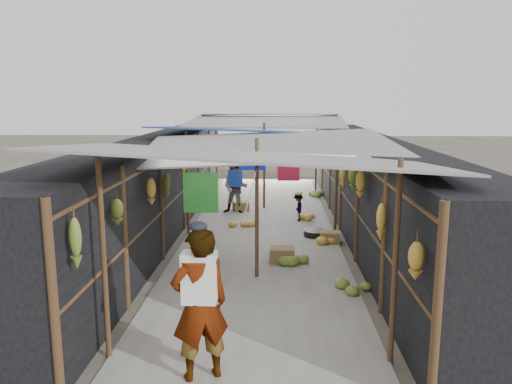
# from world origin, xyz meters

# --- Properties ---
(ground) EXTENTS (80.00, 80.00, 0.00)m
(ground) POSITION_xyz_m (0.00, 0.00, 0.00)
(ground) COLOR #6B6356
(ground) RESTS_ON ground
(aisle_slab) EXTENTS (3.60, 16.00, 0.02)m
(aisle_slab) POSITION_xyz_m (0.00, 6.50, 0.01)
(aisle_slab) COLOR #9E998E
(aisle_slab) RESTS_ON ground
(stall_left) EXTENTS (1.40, 15.00, 2.30)m
(stall_left) POSITION_xyz_m (-2.70, 6.50, 1.15)
(stall_left) COLOR black
(stall_left) RESTS_ON ground
(stall_right) EXTENTS (1.40, 15.00, 2.30)m
(stall_right) POSITION_xyz_m (2.70, 6.50, 1.15)
(stall_right) COLOR black
(stall_right) RESTS_ON ground
(crate_near) EXTENTS (0.51, 0.41, 0.30)m
(crate_near) POSITION_xyz_m (0.48, 3.91, 0.15)
(crate_near) COLOR #926E4A
(crate_near) RESTS_ON ground
(crate_mid) EXTENTS (0.51, 0.43, 0.27)m
(crate_mid) POSITION_xyz_m (1.61, 5.32, 0.14)
(crate_mid) COLOR #926E4A
(crate_mid) RESTS_ON ground
(crate_back) EXTENTS (0.52, 0.47, 0.28)m
(crate_back) POSITION_xyz_m (-0.68, 8.59, 0.14)
(crate_back) COLOR #926E4A
(crate_back) RESTS_ON ground
(black_basin) EXTENTS (0.55, 0.55, 0.17)m
(black_basin) POSITION_xyz_m (1.30, 5.83, 0.08)
(black_basin) COLOR black
(black_basin) RESTS_ON ground
(vendor_elderly) EXTENTS (0.80, 0.68, 1.86)m
(vendor_elderly) POSITION_xyz_m (-0.53, -0.45, 0.93)
(vendor_elderly) COLOR white
(vendor_elderly) RESTS_ON ground
(shopper_blue) EXTENTS (0.81, 0.67, 1.52)m
(shopper_blue) POSITION_xyz_m (-0.82, 8.31, 0.76)
(shopper_blue) COLOR #1D4891
(shopper_blue) RESTS_ON ground
(vendor_seated) EXTENTS (0.31, 0.51, 0.77)m
(vendor_seated) POSITION_xyz_m (0.96, 7.36, 0.38)
(vendor_seated) COLOR #4D4743
(vendor_seated) RESTS_ON ground
(market_canopy) EXTENTS (5.62, 15.20, 2.77)m
(market_canopy) POSITION_xyz_m (0.03, 6.83, 2.41)
(market_canopy) COLOR brown
(market_canopy) RESTS_ON ground
(hanging_bananas) EXTENTS (3.95, 13.98, 0.80)m
(hanging_bananas) POSITION_xyz_m (0.14, 6.44, 1.65)
(hanging_bananas) COLOR olive
(hanging_bananas) RESTS_ON ground
(floor_bananas) EXTENTS (2.81, 8.90, 0.34)m
(floor_bananas) POSITION_xyz_m (0.87, 6.40, 0.15)
(floor_bananas) COLOR olive
(floor_bananas) RESTS_ON ground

